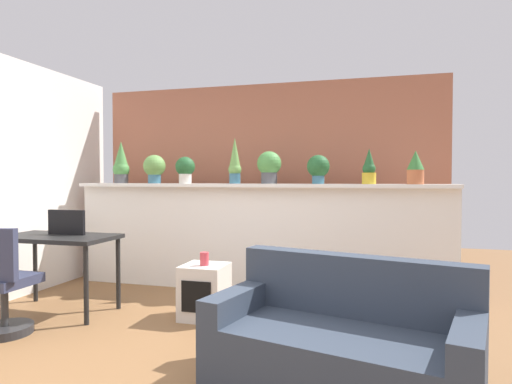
% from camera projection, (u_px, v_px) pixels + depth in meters
% --- Properties ---
extents(ground_plane, '(12.00, 12.00, 0.00)m').
position_uv_depth(ground_plane, '(177.00, 360.00, 3.12)').
color(ground_plane, brown).
extents(divider_wall, '(4.39, 0.16, 1.20)m').
position_uv_depth(divider_wall, '(253.00, 239.00, 5.03)').
color(divider_wall, white).
rests_on(divider_wall, ground).
extents(plant_shelf, '(4.39, 0.28, 0.04)m').
position_uv_depth(plant_shelf, '(252.00, 185.00, 4.97)').
color(plant_shelf, white).
rests_on(plant_shelf, divider_wall).
extents(brick_wall_behind, '(4.39, 0.10, 2.50)m').
position_uv_depth(brick_wall_behind, '(266.00, 183.00, 5.58)').
color(brick_wall_behind, '#AD664C').
rests_on(brick_wall_behind, ground).
extents(potted_plant_0, '(0.20, 0.20, 0.52)m').
position_uv_depth(potted_plant_0, '(121.00, 164.00, 5.45)').
color(potted_plant_0, '#4C4C51').
rests_on(potted_plant_0, plant_shelf).
extents(potted_plant_1, '(0.27, 0.27, 0.34)m').
position_uv_depth(potted_plant_1, '(154.00, 167.00, 5.26)').
color(potted_plant_1, '#386B84').
rests_on(potted_plant_1, plant_shelf).
extents(potted_plant_2, '(0.23, 0.23, 0.32)m').
position_uv_depth(potted_plant_2, '(185.00, 169.00, 5.14)').
color(potted_plant_2, silver).
rests_on(potted_plant_2, plant_shelf).
extents(potted_plant_3, '(0.15, 0.15, 0.53)m').
position_uv_depth(potted_plant_3, '(235.00, 162.00, 4.98)').
color(potted_plant_3, '#386B84').
rests_on(potted_plant_3, plant_shelf).
extents(potted_plant_4, '(0.28, 0.28, 0.37)m').
position_uv_depth(potted_plant_4, '(269.00, 166.00, 4.95)').
color(potted_plant_4, '#4C4C51').
rests_on(potted_plant_4, plant_shelf).
extents(potted_plant_5, '(0.25, 0.25, 0.32)m').
position_uv_depth(potted_plant_5, '(318.00, 168.00, 4.75)').
color(potted_plant_5, '#386B84').
rests_on(potted_plant_5, plant_shelf).
extents(potted_plant_6, '(0.14, 0.14, 0.38)m').
position_uv_depth(potted_plant_6, '(369.00, 168.00, 4.59)').
color(potted_plant_6, gold).
rests_on(potted_plant_6, plant_shelf).
extents(potted_plant_7, '(0.17, 0.17, 0.35)m').
position_uv_depth(potted_plant_7, '(415.00, 167.00, 4.46)').
color(potted_plant_7, '#C66B42').
rests_on(potted_plant_7, plant_shelf).
extents(desk, '(1.10, 0.60, 0.75)m').
position_uv_depth(desk, '(58.00, 244.00, 4.23)').
color(desk, black).
rests_on(desk, ground).
extents(tv_monitor, '(0.40, 0.04, 0.24)m').
position_uv_depth(tv_monitor, '(66.00, 222.00, 4.29)').
color(tv_monitor, black).
rests_on(tv_monitor, desk).
extents(office_chair, '(0.49, 0.49, 0.91)m').
position_uv_depth(office_chair, '(0.00, 290.00, 3.58)').
color(office_chair, '#262628').
rests_on(office_chair, ground).
extents(side_cube_shelf, '(0.40, 0.41, 0.50)m').
position_uv_depth(side_cube_shelf, '(204.00, 291.00, 4.06)').
color(side_cube_shelf, silver).
rests_on(side_cube_shelf, ground).
extents(vase_on_shelf, '(0.08, 0.08, 0.12)m').
position_uv_depth(vase_on_shelf, '(204.00, 259.00, 4.02)').
color(vase_on_shelf, '#CC3D47').
rests_on(vase_on_shelf, side_cube_shelf).
extents(couch, '(1.70, 1.11, 0.80)m').
position_uv_depth(couch, '(342.00, 346.00, 2.65)').
color(couch, '#333D4C').
rests_on(couch, ground).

